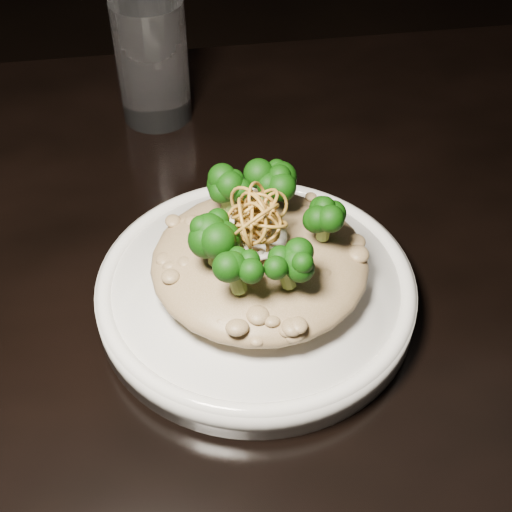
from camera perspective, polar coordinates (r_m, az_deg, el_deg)
The scene contains 7 objects.
table at distance 0.68m, azimuth 3.74°, elevation -5.75°, with size 1.10×0.80×0.75m.
plate at distance 0.58m, azimuth 0.00°, elevation -2.93°, with size 0.26×0.26×0.03m, color white.
risotto at distance 0.56m, azimuth 0.30°, elevation -0.44°, with size 0.17×0.17×0.04m, color brown.
broccoli at distance 0.53m, azimuth 0.48°, elevation 2.62°, with size 0.12×0.12×0.04m, color black, non-canonical shape.
cheese at distance 0.54m, azimuth -0.24°, elevation 1.60°, with size 0.05×0.05×0.01m, color white.
shallots at distance 0.53m, azimuth 0.40°, elevation 3.45°, with size 0.05×0.05×0.03m, color brown, non-canonical shape.
drinking_glass at distance 0.78m, azimuth -8.29°, elevation 15.17°, with size 0.07×0.07×0.13m, color white.
Camera 1 is at (-0.11, -0.42, 1.19)m, focal length 50.00 mm.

